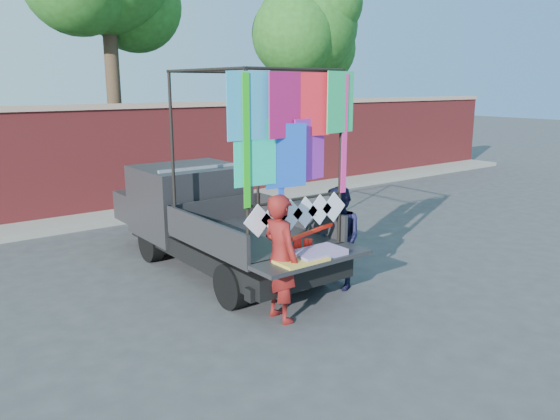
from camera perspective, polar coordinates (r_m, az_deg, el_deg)
ground at (r=7.86m, az=-0.72°, el=-9.91°), size 90.00×90.00×0.00m
brick_wall at (r=13.63m, az=-18.69°, el=5.01°), size 30.00×0.45×2.61m
curb at (r=13.20m, az=-17.30°, el=-0.73°), size 30.00×1.20×0.12m
tree_right at (r=18.36m, az=3.11°, el=18.27°), size 4.20×3.30×6.62m
pickup_truck at (r=9.59m, az=-7.90°, el=-0.60°), size 2.07×5.19×3.27m
woman at (r=7.12m, az=0.05°, el=-5.05°), size 0.42×0.63×1.70m
man at (r=8.31m, az=6.16°, el=-2.96°), size 0.68×0.83×1.57m
streamer_bundle at (r=7.62m, az=2.78°, el=-3.86°), size 0.97×0.31×0.68m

